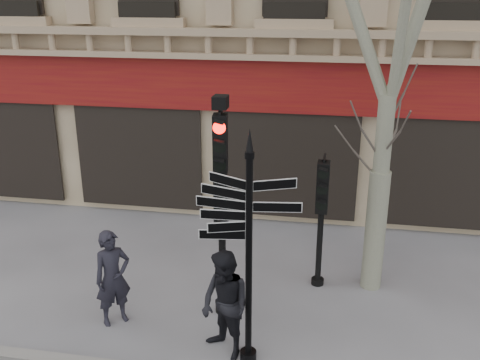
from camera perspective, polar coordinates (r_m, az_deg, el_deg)
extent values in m
plane|color=slate|center=(9.92, 2.37, -16.07)|extent=(80.00, 80.00, 0.00)
cube|color=maroon|center=(13.09, 5.61, 9.94)|extent=(28.00, 0.25, 1.30)
cube|color=tan|center=(12.74, 5.66, 14.07)|extent=(28.00, 0.35, 0.74)
cylinder|color=black|center=(8.40, 0.95, -9.12)|extent=(0.11, 0.11, 3.49)
cylinder|color=black|center=(9.32, 0.89, -18.16)|extent=(0.27, 0.27, 0.16)
cone|color=black|center=(7.63, 1.03, 4.29)|extent=(0.12, 0.12, 0.35)
cylinder|color=black|center=(9.59, -1.94, -4.28)|extent=(0.13, 0.13, 3.80)
cylinder|color=black|center=(10.46, -1.83, -13.46)|extent=(0.28, 0.28, 0.15)
cube|color=black|center=(9.47, -1.96, -2.63)|extent=(0.49, 0.38, 1.03)
cube|color=black|center=(9.11, -2.05, 3.90)|extent=(0.49, 0.38, 1.03)
sphere|color=#FF0C05|center=(9.03, -2.07, 5.60)|extent=(0.22, 0.22, 0.22)
cube|color=black|center=(8.94, -2.10, 8.30)|extent=(0.28, 0.33, 0.22)
cylinder|color=black|center=(10.85, 8.59, -4.78)|extent=(0.13, 0.13, 2.69)
cylinder|color=black|center=(11.43, 8.26, -10.58)|extent=(0.28, 0.28, 0.15)
cube|color=black|center=(10.53, 8.81, -0.65)|extent=(0.46, 0.33, 1.02)
cylinder|color=gray|center=(11.03, 14.23, -5.27)|extent=(0.41, 0.41, 2.51)
cylinder|color=gray|center=(10.39, 15.11, 4.48)|extent=(0.32, 0.32, 1.60)
imported|color=black|center=(10.02, -13.42, -10.11)|extent=(0.78, 0.77, 1.81)
imported|color=black|center=(8.94, -1.58, -13.22)|extent=(1.16, 1.13, 1.88)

